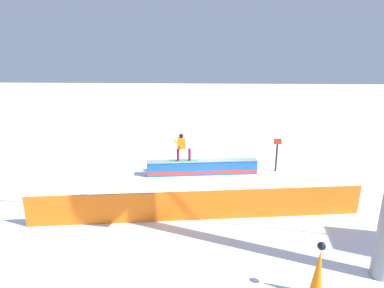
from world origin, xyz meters
name	(u,v)px	position (x,y,z in m)	size (l,w,h in m)	color
ground_plane	(202,174)	(0.00, 0.00, 0.00)	(120.00, 120.00, 0.00)	white
grind_box	(202,168)	(0.00, 0.00, 0.35)	(5.67, 1.29, 0.77)	blue
snowboarder	(182,146)	(1.03, 0.14, 1.55)	(1.51, 0.48, 1.43)	#388C58
safety_fence	(199,206)	(0.00, 4.56, 0.57)	(12.32, 0.06, 1.15)	orange
background_skier_right	(318,273)	(-3.06, 8.13, 0.72)	(1.71, 0.52, 1.56)	black
trail_marker	(277,154)	(-3.88, -0.72, 0.96)	(0.40, 0.10, 1.78)	#262628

